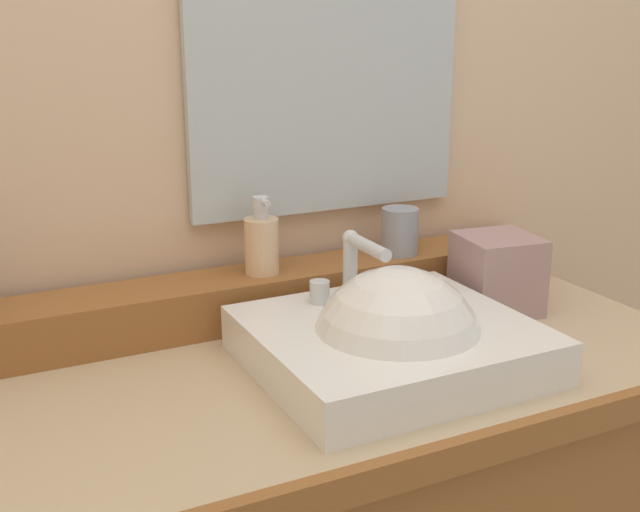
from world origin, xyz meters
TOP-DOWN VIEW (x-y plane):
  - wall_back at (0.00, 0.40)m, footprint 3.20×0.20m
  - back_ledge at (0.00, 0.22)m, footprint 1.30×0.12m
  - sink_basin at (0.16, -0.07)m, footprint 0.40×0.37m
  - soap_dispenser at (0.07, 0.21)m, footprint 0.06×0.06m
  - tumbler_cup at (0.34, 0.20)m, footprint 0.07×0.07m
  - tissue_box at (0.46, 0.06)m, footprint 0.15×0.15m
  - mirror at (0.23, 0.28)m, footprint 0.52×0.02m

SIDE VIEW (x-z plane):
  - sink_basin at x=0.16m, z-range 0.74..1.02m
  - back_ledge at x=0.00m, z-range 0.85..0.93m
  - tissue_box at x=0.46m, z-range 0.85..0.98m
  - tumbler_cup at x=0.34m, z-range 0.93..1.02m
  - soap_dispenser at x=0.07m, z-range 0.92..1.05m
  - wall_back at x=0.00m, z-range 0.00..2.43m
  - mirror at x=0.23m, z-range 1.01..1.47m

